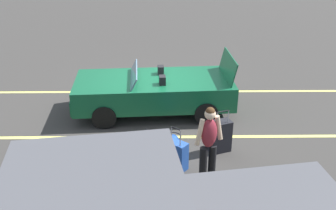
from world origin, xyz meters
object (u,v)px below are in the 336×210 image
at_px(suitcase_large_black, 220,136).
at_px(suitcase_medium_bright, 178,155).
at_px(convertible_car, 146,91).
at_px(traveler_person, 209,142).
at_px(duffel_bag, 173,143).
at_px(suitcase_small_carryon, 151,153).

height_order(suitcase_large_black, suitcase_medium_bright, suitcase_large_black).
distance_m(convertible_car, suitcase_medium_bright, 2.78).
bearing_deg(suitcase_medium_bright, suitcase_large_black, -14.91).
relative_size(suitcase_large_black, traveler_person, 0.63).
bearing_deg(duffel_bag, traveler_person, 117.35).
distance_m(suitcase_large_black, traveler_person, 1.35).
height_order(suitcase_small_carryon, traveler_person, traveler_person).
relative_size(convertible_car, suitcase_large_black, 4.09).
distance_m(suitcase_large_black, suitcase_small_carryon, 1.60).
bearing_deg(duffel_bag, suitcase_large_black, 175.95).
xyz_separation_m(convertible_car, duffel_bag, (-0.67, 1.91, -0.43)).
relative_size(convertible_car, suitcase_medium_bright, 4.27).
distance_m(suitcase_large_black, duffel_bag, 1.06).
distance_m(suitcase_small_carryon, duffel_bag, 0.76).
distance_m(convertible_car, duffel_bag, 2.07).
bearing_deg(suitcase_large_black, suitcase_medium_bright, 104.62).
xyz_separation_m(suitcase_large_black, suitcase_medium_bright, (0.96, 0.68, -0.06)).
bearing_deg(suitcase_small_carryon, duffel_bag, 28.63).
distance_m(duffel_bag, traveler_person, 1.59).
bearing_deg(suitcase_medium_bright, traveler_person, -90.86).
distance_m(suitcase_large_black, suitcase_medium_bright, 1.17).
bearing_deg(suitcase_medium_bright, duffel_bag, 45.49).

